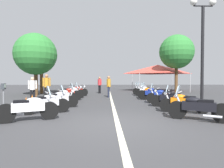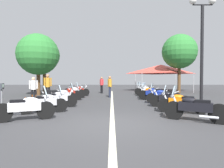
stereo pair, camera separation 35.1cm
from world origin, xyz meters
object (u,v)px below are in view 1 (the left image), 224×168
at_px(traffic_cone_2, 36,101).
at_px(motorcycle_right_row_0, 198,107).
at_px(event_tent, 158,69).
at_px(motorcycle_right_row_7, 144,90).
at_px(parking_meter, 4,94).
at_px(street_lamp_twin_globe, 203,35).
at_px(motorcycle_right_row_6, 146,91).
at_px(motorcycle_right_row_2, 170,98).
at_px(bystander_0, 100,84).
at_px(motorcycle_right_row_3, 163,96).
at_px(traffic_cone_1, 32,101).
at_px(bystander_2, 33,88).
at_px(motorcycle_left_row_4, 67,94).
at_px(motorcycle_left_row_6, 76,91).
at_px(motorcycle_right_row_1, 183,102).
at_px(bystander_3, 47,85).
at_px(bystander_1, 109,85).
at_px(motorcycle_right_row_5, 150,92).
at_px(motorcycle_left_row_5, 71,92).
at_px(traffic_cone_0, 26,104).
at_px(motorcycle_left_row_3, 61,96).
at_px(roadside_tree_2, 36,54).
at_px(motorcycle_left_row_1, 46,103).
at_px(roadside_tree_1, 176,52).
at_px(motorcycle_left_row_2, 57,99).
at_px(roadside_tree_0, 41,55).
at_px(motorcycle_left_row_0, 29,108).
at_px(motorcycle_right_row_4, 153,93).

bearing_deg(traffic_cone_2, motorcycle_right_row_0, -117.14).
distance_m(motorcycle_right_row_0, event_tent, 16.44).
distance_m(motorcycle_right_row_7, parking_meter, 12.11).
height_order(street_lamp_twin_globe, traffic_cone_2, street_lamp_twin_globe).
distance_m(motorcycle_right_row_0, motorcycle_right_row_6, 8.87).
distance_m(motorcycle_right_row_2, bystander_0, 10.04).
height_order(motorcycle_right_row_3, street_lamp_twin_globe, street_lamp_twin_globe).
relative_size(traffic_cone_1, bystander_2, 0.39).
bearing_deg(motorcycle_right_row_7, motorcycle_left_row_4, 57.57).
distance_m(motorcycle_left_row_6, motorcycle_right_row_1, 9.57).
distance_m(motorcycle_right_row_2, bystander_3, 8.26).
distance_m(motorcycle_right_row_0, bystander_1, 8.75).
bearing_deg(motorcycle_right_row_5, bystander_1, 4.73).
distance_m(motorcycle_left_row_5, traffic_cone_1, 4.02).
bearing_deg(motorcycle_right_row_5, traffic_cone_0, 54.43).
xyz_separation_m(motorcycle_left_row_3, motorcycle_right_row_0, (-4.52, -5.82, 0.01)).
relative_size(motorcycle_right_row_5, bystander_0, 1.15).
height_order(motorcycle_right_row_5, roadside_tree_2, roadside_tree_2).
height_order(motorcycle_left_row_1, roadside_tree_2, roadside_tree_2).
bearing_deg(roadside_tree_1, motorcycle_left_row_2, 134.59).
bearing_deg(roadside_tree_1, motorcycle_left_row_3, 129.26).
bearing_deg(traffic_cone_0, motorcycle_right_row_5, -55.36).
bearing_deg(roadside_tree_0, bystander_0, -90.47).
xyz_separation_m(motorcycle_left_row_3, motorcycle_right_row_7, (5.88, -6.07, -0.01)).
height_order(motorcycle_left_row_1, bystander_3, bystander_3).
bearing_deg(motorcycle_left_row_6, street_lamp_twin_globe, -67.01).
bearing_deg(motorcycle_right_row_1, bystander_0, -50.29).
bearing_deg(traffic_cone_0, traffic_cone_2, -3.76).
height_order(motorcycle_left_row_0, motorcycle_left_row_3, motorcycle_left_row_0).
xyz_separation_m(motorcycle_left_row_5, traffic_cone_1, (-3.77, 1.36, -0.17)).
bearing_deg(motorcycle_left_row_5, traffic_cone_0, -120.64).
relative_size(bystander_3, roadside_tree_1, 0.29).
bearing_deg(bystander_1, motorcycle_left_row_3, 59.84).
height_order(motorcycle_right_row_5, roadside_tree_1, roadside_tree_1).
xyz_separation_m(motorcycle_right_row_3, motorcycle_right_row_7, (5.94, -0.07, 0.00)).
bearing_deg(motorcycle_right_row_0, motorcycle_right_row_6, -60.12).
height_order(motorcycle_left_row_6, motorcycle_right_row_0, motorcycle_right_row_0).
bearing_deg(motorcycle_right_row_2, motorcycle_right_row_5, -66.98).
relative_size(traffic_cone_0, traffic_cone_1, 1.00).
bearing_deg(bystander_1, motorcycle_right_row_2, 128.47).
bearing_deg(roadside_tree_2, bystander_3, -149.51).
xyz_separation_m(traffic_cone_1, bystander_0, (8.55, -3.31, 0.69)).
distance_m(bystander_0, bystander_1, 4.13).
bearing_deg(motorcycle_right_row_7, event_tent, -95.54).
height_order(motorcycle_left_row_1, motorcycle_right_row_5, same).
height_order(motorcycle_left_row_2, motorcycle_left_row_4, motorcycle_left_row_4).
height_order(motorcycle_right_row_4, motorcycle_right_row_6, motorcycle_right_row_4).
xyz_separation_m(motorcycle_left_row_3, bystander_3, (2.07, 1.49, 0.59)).
bearing_deg(motorcycle_right_row_3, motorcycle_left_row_4, 4.57).
bearing_deg(bystander_3, bystander_1, -93.80).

